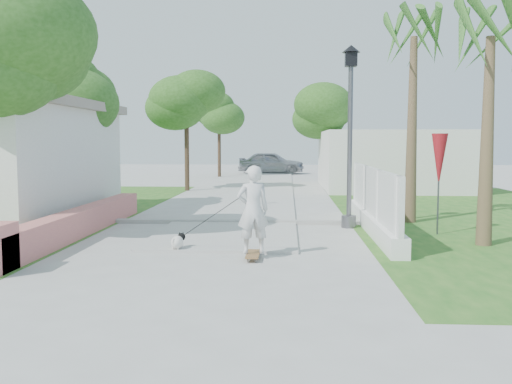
# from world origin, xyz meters

# --- Properties ---
(ground) EXTENTS (90.00, 90.00, 0.00)m
(ground) POSITION_xyz_m (0.00, 0.00, 0.00)
(ground) COLOR #B7B7B2
(ground) RESTS_ON ground
(path_strip) EXTENTS (3.20, 36.00, 0.06)m
(path_strip) POSITION_xyz_m (0.00, 20.00, 0.03)
(path_strip) COLOR #B7B7B2
(path_strip) RESTS_ON ground
(curb) EXTENTS (6.50, 0.25, 0.10)m
(curb) POSITION_xyz_m (0.00, 6.00, 0.05)
(curb) COLOR #999993
(curb) RESTS_ON ground
(grass_left) EXTENTS (8.00, 20.00, 0.01)m
(grass_left) POSITION_xyz_m (-7.00, 8.00, 0.01)
(grass_left) COLOR #26621E
(grass_left) RESTS_ON ground
(grass_right) EXTENTS (8.00, 20.00, 0.01)m
(grass_right) POSITION_xyz_m (7.00, 8.00, 0.01)
(grass_right) COLOR #26621E
(grass_right) RESTS_ON ground
(pink_wall) EXTENTS (0.45, 8.20, 0.80)m
(pink_wall) POSITION_xyz_m (-3.30, 3.55, 0.31)
(pink_wall) COLOR tan
(pink_wall) RESTS_ON ground
(lattice_fence) EXTENTS (0.35, 7.00, 1.50)m
(lattice_fence) POSITION_xyz_m (3.40, 5.00, 0.54)
(lattice_fence) COLOR white
(lattice_fence) RESTS_ON ground
(building_right) EXTENTS (6.00, 8.00, 2.60)m
(building_right) POSITION_xyz_m (6.00, 18.00, 1.30)
(building_right) COLOR silver
(building_right) RESTS_ON ground
(street_lamp) EXTENTS (0.44, 0.44, 4.44)m
(street_lamp) POSITION_xyz_m (2.90, 5.50, 2.43)
(street_lamp) COLOR #59595E
(street_lamp) RESTS_ON ground
(bollard) EXTENTS (0.14, 0.14, 1.09)m
(bollard) POSITION_xyz_m (0.20, 10.00, 0.58)
(bollard) COLOR white
(bollard) RESTS_ON ground
(patio_umbrella) EXTENTS (0.36, 0.36, 2.30)m
(patio_umbrella) POSITION_xyz_m (4.80, 4.50, 1.69)
(patio_umbrella) COLOR #59595E
(patio_umbrella) RESTS_ON ground
(tree_left_near) EXTENTS (3.60, 3.60, 5.28)m
(tree_left_near) POSITION_xyz_m (-4.48, 2.98, 3.82)
(tree_left_near) COLOR #4C3826
(tree_left_near) RESTS_ON ground
(tree_left_mid) EXTENTS (3.20, 3.20, 4.85)m
(tree_left_mid) POSITION_xyz_m (-5.48, 8.48, 3.50)
(tree_left_mid) COLOR #4C3826
(tree_left_mid) RESTS_ON ground
(tree_path_left) EXTENTS (3.40, 3.40, 5.23)m
(tree_path_left) POSITION_xyz_m (-2.98, 15.98, 3.82)
(tree_path_left) COLOR #4C3826
(tree_path_left) RESTS_ON ground
(tree_path_right) EXTENTS (3.00, 3.00, 4.79)m
(tree_path_right) POSITION_xyz_m (3.22, 19.98, 3.49)
(tree_path_right) COLOR #4C3826
(tree_path_right) RESTS_ON ground
(tree_path_far) EXTENTS (3.20, 3.20, 5.17)m
(tree_path_far) POSITION_xyz_m (-2.78, 25.98, 3.82)
(tree_path_far) COLOR #4C3826
(tree_path_far) RESTS_ON ground
(palm_far) EXTENTS (1.80, 1.80, 5.30)m
(palm_far) POSITION_xyz_m (4.60, 6.50, 4.48)
(palm_far) COLOR brown
(palm_far) RESTS_ON ground
(palm_near) EXTENTS (1.80, 1.80, 4.70)m
(palm_near) POSITION_xyz_m (5.40, 3.20, 3.95)
(palm_near) COLOR brown
(palm_near) RESTS_ON ground
(skateboarder) EXTENTS (1.83, 1.21, 1.69)m
(skateboarder) POSITION_xyz_m (0.17, 1.87, 0.75)
(skateboarder) COLOR olive
(skateboarder) RESTS_ON ground
(dog) EXTENTS (0.32, 0.51, 0.36)m
(dog) POSITION_xyz_m (-0.72, 2.21, 0.19)
(dog) COLOR white
(dog) RESTS_ON ground
(parked_car) EXTENTS (4.47, 2.08, 1.48)m
(parked_car) POSITION_xyz_m (0.27, 29.47, 0.74)
(parked_car) COLOR #9FA1A6
(parked_car) RESTS_ON ground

